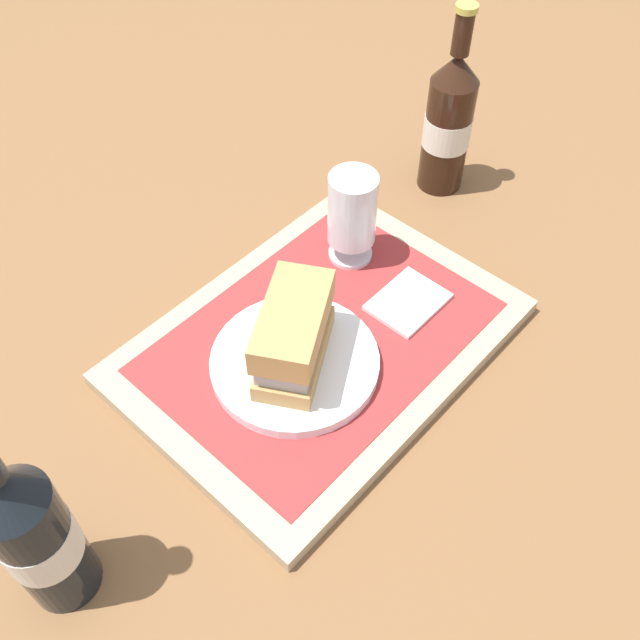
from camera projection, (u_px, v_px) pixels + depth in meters
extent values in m
plane|color=brown|center=(320.00, 347.00, 0.85)|extent=(3.00, 3.00, 0.00)
cube|color=tan|center=(320.00, 342.00, 0.84)|extent=(0.44, 0.32, 0.02)
cube|color=#9E2D2D|center=(320.00, 336.00, 0.83)|extent=(0.38, 0.27, 0.00)
cylinder|color=white|center=(295.00, 362.00, 0.80)|extent=(0.19, 0.19, 0.01)
cube|color=tan|center=(294.00, 352.00, 0.78)|extent=(0.14, 0.12, 0.02)
cube|color=#9EA3A8|center=(294.00, 341.00, 0.77)|extent=(0.13, 0.11, 0.02)
cube|color=silver|center=(294.00, 334.00, 0.76)|extent=(0.12, 0.10, 0.01)
sphere|color=#47932D|center=(304.00, 293.00, 0.78)|extent=(0.04, 0.04, 0.04)
cube|color=tan|center=(293.00, 321.00, 0.74)|extent=(0.14, 0.12, 0.04)
cylinder|color=silver|center=(350.00, 253.00, 0.91)|extent=(0.06, 0.06, 0.01)
cylinder|color=silver|center=(351.00, 245.00, 0.90)|extent=(0.01, 0.01, 0.02)
cylinder|color=silver|center=(352.00, 209.00, 0.86)|extent=(0.06, 0.06, 0.09)
cylinder|color=gold|center=(351.00, 228.00, 0.88)|extent=(0.06, 0.06, 0.03)
cylinder|color=white|center=(352.00, 214.00, 0.86)|extent=(0.05, 0.05, 0.01)
cube|color=white|center=(408.00, 302.00, 0.86)|extent=(0.09, 0.07, 0.01)
cylinder|color=black|center=(446.00, 135.00, 0.98)|extent=(0.06, 0.06, 0.17)
cylinder|color=silver|center=(447.00, 130.00, 0.97)|extent=(0.07, 0.07, 0.05)
cone|color=black|center=(457.00, 68.00, 0.90)|extent=(0.06, 0.06, 0.04)
cylinder|color=black|center=(463.00, 33.00, 0.86)|extent=(0.02, 0.02, 0.05)
cylinder|color=#BFB74C|center=(467.00, 8.00, 0.84)|extent=(0.03, 0.03, 0.01)
cylinder|color=black|center=(42.00, 544.00, 0.61)|extent=(0.06, 0.06, 0.17)
cylinder|color=silver|center=(39.00, 540.00, 0.60)|extent=(0.07, 0.07, 0.05)
cone|color=black|center=(1.00, 490.00, 0.53)|extent=(0.06, 0.06, 0.04)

